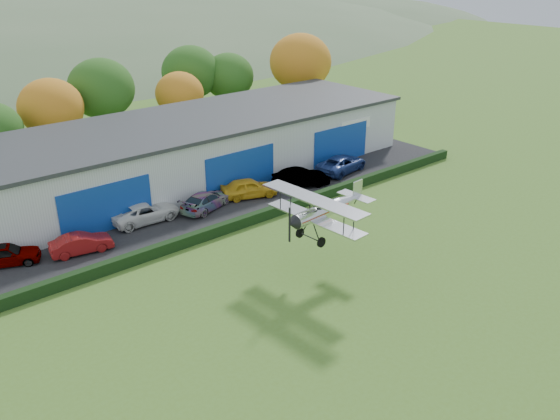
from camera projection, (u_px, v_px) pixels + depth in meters
ground at (409, 331)px, 30.63m from camera, size 300.00×300.00×0.00m
apron at (229, 200)px, 47.11m from camera, size 48.00×9.00×0.05m
hedge at (265, 214)px, 43.60m from camera, size 46.00×0.60×0.80m
hangar at (202, 145)px, 52.12m from camera, size 40.60×12.60×5.30m
tree_belt at (97, 96)px, 57.36m from camera, size 75.70×13.22×10.12m
car_0 at (5, 254)px, 36.91m from camera, size 4.61×3.24×1.46m
car_1 at (81, 243)px, 38.44m from camera, size 4.28×2.13×1.35m
car_2 at (145, 212)px, 43.03m from camera, size 5.35×2.63×1.46m
car_3 at (206, 200)px, 45.16m from camera, size 5.29×3.51×1.42m
car_4 at (249, 188)px, 47.38m from camera, size 5.11×3.44×1.62m
car_5 at (301, 178)px, 49.54m from camera, size 5.17×3.42×1.61m
car_6 at (342, 164)px, 53.05m from camera, size 5.89×3.46×1.54m
biplane at (324, 209)px, 34.92m from camera, size 6.66×7.64×2.86m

